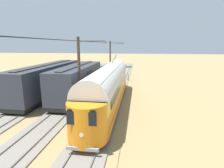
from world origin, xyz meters
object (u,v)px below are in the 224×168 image
catenary_pole_mid_near (80,73)px  spare_tie_stack (28,90)px  boxcar_far_siding (49,79)px  catenary_pole_foreground (111,58)px  vintage_streetcar (108,85)px  switch_stand (128,77)px  boxcar_adjacent (78,80)px

catenary_pole_mid_near → spare_tie_stack: bearing=-30.2°
boxcar_far_siding → catenary_pole_foreground: 16.07m
vintage_streetcar → boxcar_far_siding: vintage_streetcar is taller
vintage_streetcar → switch_stand: vintage_streetcar is taller
catenary_pole_foreground → boxcar_adjacent: bearing=84.3°
vintage_streetcar → spare_tie_stack: size_ratio=7.65×
vintage_streetcar → boxcar_far_siding: bearing=-19.5°
boxcar_adjacent → vintage_streetcar: bearing=149.7°
vintage_streetcar → spare_tie_stack: 12.99m
catenary_pole_mid_near → vintage_streetcar: bearing=-149.8°
switch_stand → catenary_pole_foreground: bearing=-48.1°
boxcar_adjacent → boxcar_far_siding: bearing=-7.1°
switch_stand → spare_tie_stack: size_ratio=0.51×
vintage_streetcar → switch_stand: size_ratio=14.86×
boxcar_adjacent → catenary_pole_mid_near: catenary_pole_mid_near is taller
boxcar_far_siding → switch_stand: boxcar_far_siding is taller
boxcar_far_siding → catenary_pole_foreground: size_ratio=2.05×
boxcar_adjacent → catenary_pole_mid_near: 4.44m
spare_tie_stack → switch_stand: bearing=-145.0°
vintage_streetcar → catenary_pole_foreground: size_ratio=2.57×
boxcar_adjacent → boxcar_far_siding: 4.13m
catenary_pole_mid_near → spare_tie_stack: 11.66m
vintage_streetcar → catenary_pole_mid_near: 3.27m
catenary_pole_foreground → catenary_pole_mid_near: bearing=90.0°
vintage_streetcar → spare_tie_stack: (12.15, -4.13, -2.00)m
boxcar_far_siding → spare_tie_stack: (3.97, -1.24, -1.90)m
boxcar_adjacent → switch_stand: (-5.41, -11.18, -1.46)m
switch_stand → spare_tie_stack: switch_stand is taller
catenary_pole_foreground → spare_tie_stack: size_ratio=2.98×
switch_stand → boxcar_adjacent: bearing=64.2°
vintage_streetcar → switch_stand: bearing=-95.6°
switch_stand → vintage_streetcar: bearing=84.4°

